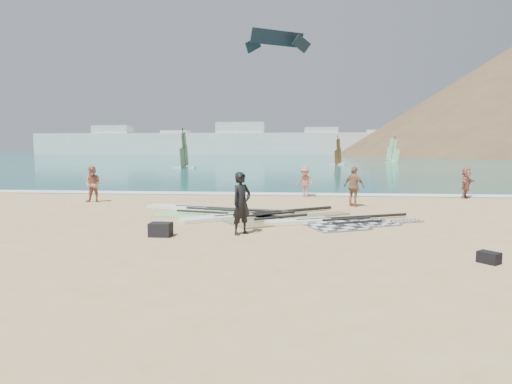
# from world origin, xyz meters

# --- Properties ---
(ground) EXTENTS (300.00, 300.00, 0.00)m
(ground) POSITION_xyz_m (0.00, 0.00, 0.00)
(ground) COLOR tan
(ground) RESTS_ON ground
(sea) EXTENTS (300.00, 240.00, 0.06)m
(sea) POSITION_xyz_m (0.00, 132.00, 0.00)
(sea) COLOR #0D555B
(sea) RESTS_ON ground
(surf_line) EXTENTS (300.00, 1.20, 0.04)m
(surf_line) POSITION_xyz_m (0.00, 12.30, 0.00)
(surf_line) COLOR white
(surf_line) RESTS_ON ground
(far_town) EXTENTS (160.00, 8.00, 12.00)m
(far_town) POSITION_xyz_m (-15.72, 150.00, 4.49)
(far_town) COLOR white
(far_town) RESTS_ON ground
(rig_grey) EXTENTS (5.55, 3.46, 0.20)m
(rig_grey) POSITION_xyz_m (1.92, 3.37, 0.05)
(rig_grey) COLOR #242426
(rig_grey) RESTS_ON ground
(rig_green) EXTENTS (6.30, 3.21, 0.20)m
(rig_green) POSITION_xyz_m (-3.20, 5.60, 0.05)
(rig_green) COLOR #36CD19
(rig_green) RESTS_ON ground
(rig_orange) EXTENTS (6.26, 4.70, 0.21)m
(rig_orange) POSITION_xyz_m (-0.79, 4.14, 0.05)
(rig_orange) COLOR #FF5809
(rig_orange) RESTS_ON ground
(gear_bag_near) EXTENTS (0.63, 0.47, 0.40)m
(gear_bag_near) POSITION_xyz_m (-3.31, 0.83, 0.20)
(gear_bag_near) COLOR black
(gear_bag_near) RESTS_ON ground
(gear_bag_far) EXTENTS (0.51, 0.53, 0.26)m
(gear_bag_far) POSITION_xyz_m (4.94, -1.36, 0.13)
(gear_bag_far) COLOR black
(gear_bag_far) RESTS_ON ground
(person_wetsuit) EXTENTS (0.78, 0.81, 1.87)m
(person_wetsuit) POSITION_xyz_m (-0.99, 1.34, 0.93)
(person_wetsuit) COLOR black
(person_wetsuit) RESTS_ON ground
(beachgoer_left) EXTENTS (0.86, 0.68, 1.71)m
(beachgoer_left) POSITION_xyz_m (-8.93, 8.19, 0.86)
(beachgoer_left) COLOR #B16956
(beachgoer_left) RESTS_ON ground
(beachgoer_mid) EXTENTS (1.19, 1.03, 1.60)m
(beachgoer_mid) POSITION_xyz_m (1.11, 11.37, 0.80)
(beachgoer_mid) COLOR #BA6658
(beachgoer_mid) RESTS_ON ground
(beachgoer_back) EXTENTS (1.05, 1.01, 1.76)m
(beachgoer_back) POSITION_xyz_m (3.18, 7.81, 0.88)
(beachgoer_back) COLOR #9A6A4B
(beachgoer_back) RESTS_ON ground
(beachgoer_right) EXTENTS (1.24, 1.45, 1.58)m
(beachgoer_right) POSITION_xyz_m (9.32, 11.50, 0.79)
(beachgoer_right) COLOR #A66356
(beachgoer_right) RESTS_ON ground
(windsurfer_left) EXTENTS (2.80, 3.38, 5.04)m
(windsurfer_left) POSITION_xyz_m (-13.13, 40.88, 1.42)
(windsurfer_left) COLOR white
(windsurfer_left) RESTS_ON ground
(windsurfer_centre) EXTENTS (2.47, 2.68, 4.41)m
(windsurfer_centre) POSITION_xyz_m (6.95, 53.52, 1.29)
(windsurfer_centre) COLOR white
(windsurfer_centre) RESTS_ON ground
(windsurfer_right) EXTENTS (2.50, 2.57, 4.67)m
(windsurfer_right) POSITION_xyz_m (17.38, 64.62, 1.34)
(windsurfer_right) COLOR white
(windsurfer_right) RESTS_ON ground
(kitesurf_kite) EXTENTS (6.66, 3.99, 2.44)m
(kitesurf_kite) POSITION_xyz_m (-1.53, 38.02, 14.56)
(kitesurf_kite) COLOR black
(kitesurf_kite) RESTS_ON ground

